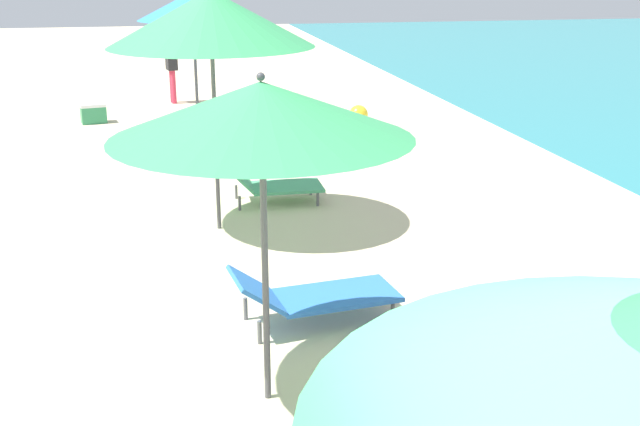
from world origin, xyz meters
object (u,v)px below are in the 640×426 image
umbrella_farthest (193,6)px  lounger_farthest_inland (248,150)px  lounger_second_shoreside (313,294)px  lounger_farthest_shoreside (241,125)px  cooler_box (93,113)px  person_walking_mid (171,63)px  lounger_third_shoreside (273,184)px  beach_ball (359,115)px  umbrella_second (261,111)px  umbrella_third (211,18)px

umbrella_farthest → lounger_farthest_inland: 2.53m
lounger_second_shoreside → lounger_farthest_shoreside: (0.14, 7.93, -0.02)m
lounger_farthest_inland → cooler_box: 4.97m
person_walking_mid → cooler_box: 2.77m
lounger_second_shoreside → lounger_farthest_inland: (0.05, 5.90, -0.01)m
person_walking_mid → lounger_third_shoreside: bearing=-92.6°
person_walking_mid → beach_ball: (3.67, -3.25, -0.75)m
lounger_second_shoreside → lounger_third_shoreside: lounger_second_shoreside is taller
umbrella_second → cooler_box: bearing=100.5°
umbrella_second → lounger_farthest_shoreside: bearing=85.4°
umbrella_farthest → lounger_farthest_inland: umbrella_farthest is taller
umbrella_second → beach_ball: 10.82m
lounger_farthest_shoreside → lounger_second_shoreside: bearing=-81.5°
lounger_third_shoreside → lounger_farthest_inland: (-0.12, 2.08, 0.01)m
umbrella_third → lounger_third_shoreside: umbrella_third is taller
lounger_second_shoreside → umbrella_second: bearing=-123.3°
lounger_second_shoreside → umbrella_third: size_ratio=0.54×
umbrella_farthest → person_walking_mid: size_ratio=1.78×
umbrella_farthest → umbrella_third: bearing=-89.5°
umbrella_second → umbrella_farthest: umbrella_farthest is taller
umbrella_third → cooler_box: umbrella_third is taller
lounger_third_shoreside → person_walking_mid: 8.43m
lounger_second_shoreside → lounger_farthest_shoreside: bearing=81.3°
lounger_third_shoreside → cooler_box: lounger_third_shoreside is taller
umbrella_third → lounger_farthest_inland: (0.70, 3.04, -2.30)m
beach_ball → cooler_box: size_ratio=0.68×
lounger_farthest_shoreside → cooler_box: size_ratio=2.83×
lounger_farthest_inland → person_walking_mid: (-1.07, 6.24, 0.67)m
lounger_second_shoreside → cooler_box: bearing=97.3°
lounger_farthest_shoreside → lounger_farthest_inland: size_ratio=1.26×
umbrella_farthest → person_walking_mid: 5.51m
umbrella_farthest → beach_ball: size_ratio=7.21×
beach_ball → person_walking_mid: bearing=138.4°
lounger_third_shoreside → umbrella_farthest: umbrella_farthest is taller
lounger_third_shoreside → lounger_farthest_shoreside: lounger_farthest_shoreside is taller
beach_ball → lounger_second_shoreside: bearing=-106.6°
lounger_second_shoreside → cooler_box: (-2.68, 10.06, -0.08)m
lounger_second_shoreside → lounger_third_shoreside: (0.17, 3.82, -0.02)m
lounger_farthest_shoreside → person_walking_mid: person_walking_mid is taller
person_walking_mid → cooler_box: size_ratio=2.76×
umbrella_farthest → lounger_farthest_inland: (0.74, -0.96, -2.22)m
umbrella_second → lounger_third_shoreside: umbrella_second is taller
lounger_third_shoreside → lounger_farthest_shoreside: (-0.03, 4.11, -0.00)m
lounger_farthest_shoreside → lounger_farthest_inland: 2.03m
cooler_box → person_walking_mid: bearing=51.4°
lounger_second_shoreside → umbrella_farthest: size_ratio=0.58×
lounger_farthest_inland → person_walking_mid: 6.37m
lounger_third_shoreside → lounger_second_shoreside: bearing=-91.8°
beach_ball → cooler_box: cooler_box is taller
lounger_farthest_inland → lounger_third_shoreside: bearing=-96.7°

